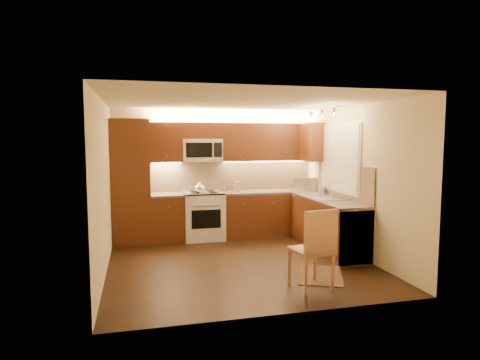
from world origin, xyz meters
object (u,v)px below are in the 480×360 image
object	(u,v)px
dining_chair	(311,248)
toaster_oven	(305,183)
sink	(324,193)
microwave	(202,150)
kettle	(200,187)
stove	(204,215)
soap_bottle	(321,188)
knife_block	(237,186)

from	to	relation	value
dining_chair	toaster_oven	bearing A→B (deg)	59.27
sink	dining_chair	world-z (taller)	dining_chair
microwave	kettle	distance (m)	0.75
sink	stove	bearing A→B (deg)	150.64
kettle	sink	bearing A→B (deg)	-19.78
microwave	soap_bottle	xyz separation A→B (m)	(2.20, -0.71, -0.72)
microwave	sink	size ratio (longest dim) A/B	0.88
microwave	toaster_oven	xyz separation A→B (m)	(2.12, -0.10, -0.69)
stove	microwave	xyz separation A→B (m)	(0.00, 0.14, 1.26)
toaster_oven	knife_block	world-z (taller)	toaster_oven
microwave	dining_chair	size ratio (longest dim) A/B	0.72
microwave	dining_chair	distance (m)	3.47
toaster_oven	knife_block	distance (m)	1.43
knife_block	microwave	bearing A→B (deg)	172.86
microwave	kettle	size ratio (longest dim) A/B	3.35
soap_bottle	dining_chair	world-z (taller)	soap_bottle
sink	kettle	world-z (taller)	kettle
soap_bottle	dining_chair	size ratio (longest dim) A/B	0.19
microwave	stove	bearing A→B (deg)	-90.00
kettle	knife_block	xyz separation A→B (m)	(0.79, 0.25, -0.04)
microwave	toaster_oven	world-z (taller)	microwave
microwave	knife_block	world-z (taller)	microwave
sink	soap_bottle	bearing A→B (deg)	70.17
knife_block	toaster_oven	bearing A→B (deg)	-7.23
stove	kettle	world-z (taller)	kettle
toaster_oven	knife_block	bearing A→B (deg)	-163.35
sink	kettle	xyz separation A→B (m)	(-2.09, 0.98, 0.06)
microwave	knife_block	size ratio (longest dim) A/B	3.87
knife_block	soap_bottle	xyz separation A→B (m)	(1.50, -0.68, 0.00)
microwave	sink	xyz separation A→B (m)	(2.00, -1.26, -0.74)
toaster_oven	dining_chair	distance (m)	3.29
knife_block	dining_chair	bearing A→B (deg)	-90.03
kettle	toaster_oven	distance (m)	2.22
stove	kettle	distance (m)	0.60
stove	dining_chair	distance (m)	3.13
toaster_oven	kettle	bearing A→B (deg)	-155.96
toaster_oven	dining_chair	size ratio (longest dim) A/B	0.41
stove	microwave	bearing A→B (deg)	90.00
kettle	microwave	bearing A→B (deg)	77.21
microwave	soap_bottle	size ratio (longest dim) A/B	3.73
soap_bottle	dining_chair	xyz separation A→B (m)	(-1.26, -2.41, -0.47)
toaster_oven	soap_bottle	distance (m)	0.62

